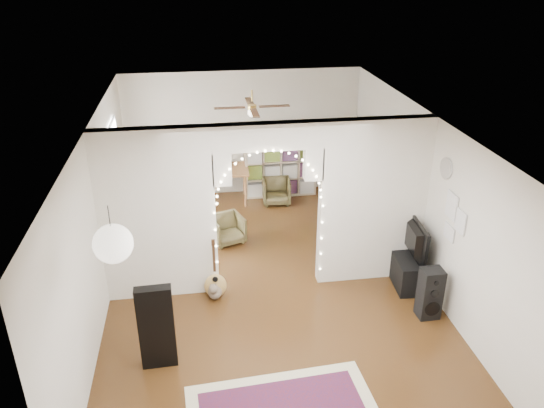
{
  "coord_description": "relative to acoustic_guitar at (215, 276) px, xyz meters",
  "views": [
    {
      "loc": [
        -1.02,
        -7.17,
        4.86
      ],
      "look_at": [
        0.1,
        0.3,
        1.28
      ],
      "focal_mm": 35.0,
      "sensor_mm": 36.0,
      "label": 1
    }
  ],
  "objects": [
    {
      "name": "acoustic_guitar",
      "position": [
        0.0,
        0.0,
        0.0
      ],
      "size": [
        0.36,
        0.17,
        0.87
      ],
      "rotation": [
        0.0,
        0.0,
        -0.14
      ],
      "color": "tan",
      "rests_on": "floor"
    },
    {
      "name": "guitar_case",
      "position": [
        -0.8,
        -1.39,
        0.21
      ],
      "size": [
        0.46,
        0.17,
        1.18
      ],
      "primitive_type": "cube",
      "rotation": [
        0.0,
        0.0,
        0.03
      ],
      "color": "black",
      "rests_on": "floor"
    },
    {
      "name": "wall_right",
      "position": [
        3.36,
        0.25,
        0.97
      ],
      "size": [
        0.02,
        7.5,
        2.7
      ],
      "primitive_type": "cube",
      "color": "silver",
      "rests_on": "floor"
    },
    {
      "name": "floor_speaker",
      "position": [
        3.06,
        -0.94,
        0.02
      ],
      "size": [
        0.32,
        0.29,
        0.79
      ],
      "rotation": [
        0.0,
        0.0,
        0.02
      ],
      "color": "black",
      "rests_on": "floor"
    },
    {
      "name": "dining_chair_right",
      "position": [
        0.31,
        1.73,
        -0.12
      ],
      "size": [
        0.71,
        0.72,
        0.52
      ],
      "primitive_type": "imported",
      "rotation": [
        0.0,
        0.0,
        0.33
      ],
      "color": "brown",
      "rests_on": "floor"
    },
    {
      "name": "paper_lantern",
      "position": [
        -1.04,
        -2.15,
        1.87
      ],
      "size": [
        0.4,
        0.4,
        0.4
      ],
      "primitive_type": "sphere",
      "color": "white",
      "rests_on": "ceiling"
    },
    {
      "name": "divider_wall",
      "position": [
        0.86,
        0.25,
        1.05
      ],
      "size": [
        5.0,
        0.2,
        2.7
      ],
      "color": "silver",
      "rests_on": "floor"
    },
    {
      "name": "bookcase",
      "position": [
        1.63,
        3.75,
        0.42
      ],
      "size": [
        1.55,
        0.41,
        1.59
      ],
      "primitive_type": "cube",
      "rotation": [
        0.0,
        0.0,
        0.01
      ],
      "color": "beige",
      "rests_on": "floor"
    },
    {
      "name": "tabby_cat",
      "position": [
        -0.02,
        -0.02,
        -0.23
      ],
      "size": [
        0.27,
        0.54,
        0.35
      ],
      "rotation": [
        0.0,
        0.0,
        -0.14
      ],
      "color": "brown",
      "rests_on": "floor"
    },
    {
      "name": "dining_table",
      "position": [
        0.3,
        3.54,
        0.3
      ],
      "size": [
        1.25,
        0.87,
        0.76
      ],
      "rotation": [
        0.0,
        0.0,
        -0.06
      ],
      "color": "brown",
      "rests_on": "floor"
    },
    {
      "name": "wall_front",
      "position": [
        0.86,
        -3.5,
        0.97
      ],
      "size": [
        5.0,
        0.02,
        2.7
      ],
      "primitive_type": "cube",
      "color": "silver",
      "rests_on": "floor"
    },
    {
      "name": "floor",
      "position": [
        0.86,
        0.25,
        -0.38
      ],
      "size": [
        7.5,
        7.5,
        0.0
      ],
      "primitive_type": "plane",
      "color": "black",
      "rests_on": "ground"
    },
    {
      "name": "media_console",
      "position": [
        3.06,
        0.0,
        -0.13
      ],
      "size": [
        0.47,
        1.03,
        0.5
      ],
      "primitive_type": "cube",
      "rotation": [
        0.0,
        0.0,
        -0.08
      ],
      "color": "black",
      "rests_on": "floor"
    },
    {
      "name": "wall_clock",
      "position": [
        3.34,
        -0.35,
        1.72
      ],
      "size": [
        0.03,
        0.31,
        0.31
      ],
      "primitive_type": "cylinder",
      "rotation": [
        0.0,
        1.57,
        0.0
      ],
      "color": "white",
      "rests_on": "wall_right"
    },
    {
      "name": "fairy_lights",
      "position": [
        0.86,
        0.12,
        1.17
      ],
      "size": [
        1.64,
        0.04,
        1.6
      ],
      "primitive_type": null,
      "color": "#FFEABF",
      "rests_on": "divider_wall"
    },
    {
      "name": "tv",
      "position": [
        3.06,
        0.0,
        0.43
      ],
      "size": [
        0.22,
        1.08,
        0.62
      ],
      "primitive_type": "imported",
      "rotation": [
        0.0,
        0.0,
        1.5
      ],
      "color": "black",
      "rests_on": "media_console"
    },
    {
      "name": "picture_frames",
      "position": [
        3.34,
        -0.75,
        1.12
      ],
      "size": [
        0.02,
        0.5,
        0.7
      ],
      "primitive_type": null,
      "color": "white",
      "rests_on": "wall_right"
    },
    {
      "name": "window",
      "position": [
        -1.61,
        2.05,
        1.12
      ],
      "size": [
        0.04,
        1.2,
        1.4
      ],
      "primitive_type": "cube",
      "color": "white",
      "rests_on": "wall_left"
    },
    {
      "name": "dining_chair_left",
      "position": [
        1.47,
        3.29,
        -0.11
      ],
      "size": [
        0.61,
        0.63,
        0.53
      ],
      "primitive_type": "imported",
      "rotation": [
        0.0,
        0.0,
        -0.08
      ],
      "color": "brown",
      "rests_on": "floor"
    },
    {
      "name": "wall_left",
      "position": [
        -1.64,
        0.25,
        0.97
      ],
      "size": [
        0.02,
        7.5,
        2.7
      ],
      "primitive_type": "cube",
      "color": "silver",
      "rests_on": "floor"
    },
    {
      "name": "ceiling",
      "position": [
        0.86,
        0.25,
        2.32
      ],
      "size": [
        5.0,
        7.5,
        0.02
      ],
      "primitive_type": "cube",
      "color": "white",
      "rests_on": "wall_back"
    },
    {
      "name": "wall_back",
      "position": [
        0.86,
        4.0,
        0.97
      ],
      "size": [
        5.0,
        0.02,
        2.7
      ],
      "primitive_type": "cube",
      "color": "silver",
      "rests_on": "floor"
    },
    {
      "name": "ceiling_fan",
      "position": [
        0.86,
        2.25,
        2.02
      ],
      "size": [
        1.1,
        1.1,
        0.3
      ],
      "primitive_type": null,
      "color": "#AA8638",
      "rests_on": "ceiling"
    },
    {
      "name": "flower_vase",
      "position": [
        0.3,
        3.54,
        0.47
      ],
      "size": [
        0.19,
        0.19,
        0.19
      ],
      "primitive_type": "imported",
      "rotation": [
        0.0,
        0.0,
        -0.06
      ],
      "color": "silver",
      "rests_on": "dining_table"
    }
  ]
}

